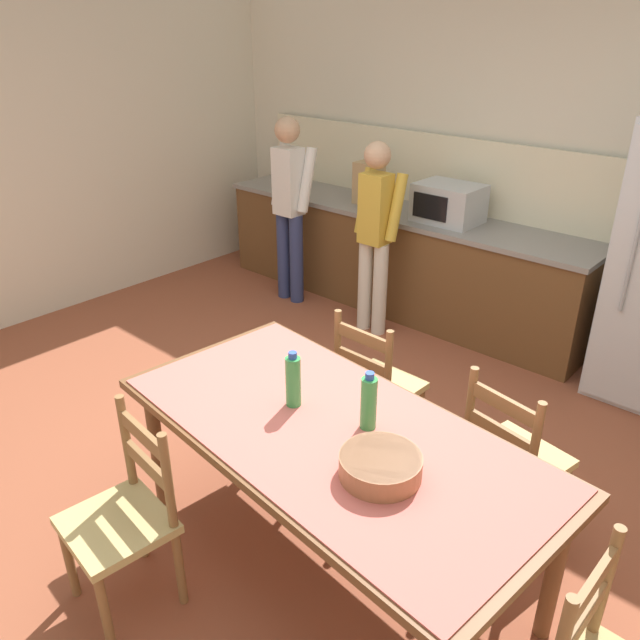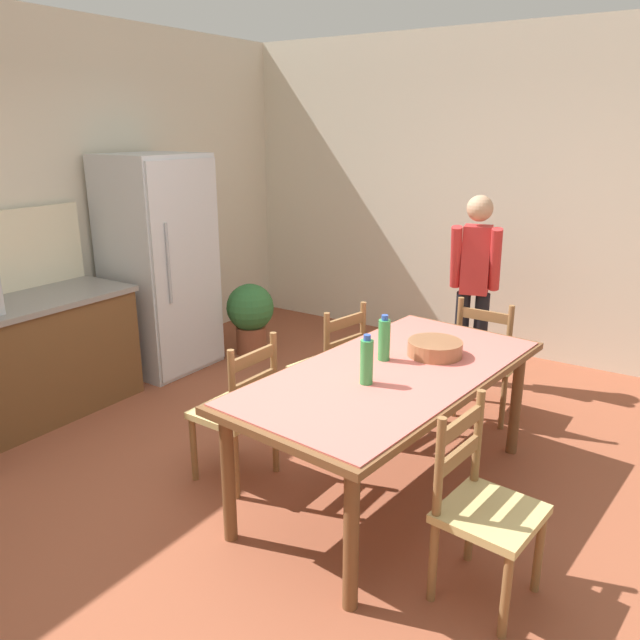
% 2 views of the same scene
% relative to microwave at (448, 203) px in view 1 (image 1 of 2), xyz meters
% --- Properties ---
extents(ground_plane, '(8.32, 8.32, 0.00)m').
position_rel_microwave_xyz_m(ground_plane, '(0.56, -2.21, -1.03)').
color(ground_plane, brown).
extents(wall_back, '(6.52, 0.12, 2.90)m').
position_rel_microwave_xyz_m(wall_back, '(0.56, 0.45, 0.42)').
color(wall_back, beige).
rests_on(wall_back, ground).
extents(wall_left, '(0.12, 5.20, 2.90)m').
position_rel_microwave_xyz_m(wall_left, '(-2.70, -2.21, 0.42)').
color(wall_left, beige).
rests_on(wall_left, ground).
extents(kitchen_counter, '(3.49, 0.66, 0.88)m').
position_rel_microwave_xyz_m(kitchen_counter, '(-0.50, 0.02, -0.59)').
color(kitchen_counter, brown).
rests_on(kitchen_counter, ground).
extents(counter_splashback, '(3.45, 0.03, 0.60)m').
position_rel_microwave_xyz_m(counter_splashback, '(-0.50, 0.33, 0.15)').
color(counter_splashback, beige).
rests_on(counter_splashback, kitchen_counter).
extents(microwave, '(0.50, 0.39, 0.30)m').
position_rel_microwave_xyz_m(microwave, '(0.00, 0.00, 0.00)').
color(microwave, '#B2B7BC').
rests_on(microwave, kitchen_counter).
extents(paper_bag, '(0.24, 0.16, 0.36)m').
position_rel_microwave_xyz_m(paper_bag, '(-0.79, -0.01, 0.03)').
color(paper_bag, tan).
rests_on(paper_bag, kitchen_counter).
extents(dining_table, '(2.08, 1.16, 0.77)m').
position_rel_microwave_xyz_m(dining_table, '(1.03, -2.61, -0.34)').
color(dining_table, brown).
rests_on(dining_table, ground).
extents(bottle_near_centre, '(0.07, 0.07, 0.27)m').
position_rel_microwave_xyz_m(bottle_near_centre, '(0.79, -2.59, -0.14)').
color(bottle_near_centre, green).
rests_on(bottle_near_centre, dining_table).
extents(bottle_off_centre, '(0.07, 0.07, 0.27)m').
position_rel_microwave_xyz_m(bottle_off_centre, '(1.15, -2.50, -0.14)').
color(bottle_off_centre, green).
rests_on(bottle_off_centre, dining_table).
extents(serving_bowl, '(0.32, 0.32, 0.09)m').
position_rel_microwave_xyz_m(serving_bowl, '(1.37, -2.72, -0.21)').
color(serving_bowl, '#9E6642').
rests_on(serving_bowl, dining_table).
extents(chair_side_far_left, '(0.43, 0.41, 0.91)m').
position_rel_microwave_xyz_m(chair_side_far_left, '(0.67, -1.79, -0.59)').
color(chair_side_far_left, olive).
rests_on(chair_side_far_left, ground).
extents(chair_side_near_left, '(0.46, 0.44, 0.91)m').
position_rel_microwave_xyz_m(chair_side_near_left, '(0.51, -3.34, -0.59)').
color(chair_side_near_left, olive).
rests_on(chair_side_near_left, ground).
extents(chair_side_far_right, '(0.49, 0.47, 0.91)m').
position_rel_microwave_xyz_m(chair_side_far_right, '(1.55, -1.88, -0.59)').
color(chair_side_far_right, olive).
rests_on(chair_side_far_right, ground).
extents(person_at_sink, '(0.41, 0.28, 1.63)m').
position_rel_microwave_xyz_m(person_at_sink, '(-1.27, -0.50, -0.12)').
color(person_at_sink, navy).
rests_on(person_at_sink, ground).
extents(person_at_counter, '(0.39, 0.27, 1.54)m').
position_rel_microwave_xyz_m(person_at_counter, '(-0.32, -0.52, -0.16)').
color(person_at_counter, silver).
rests_on(person_at_counter, ground).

